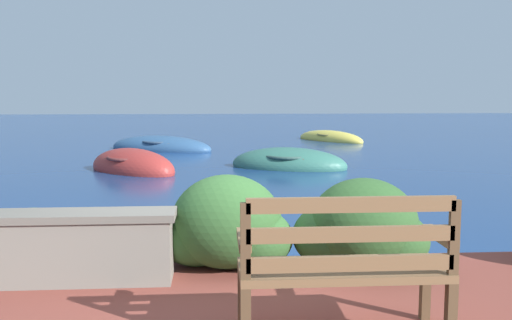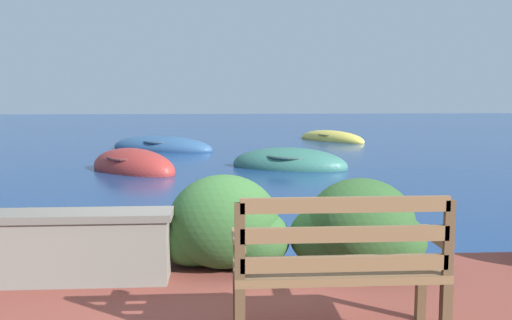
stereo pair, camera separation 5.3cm
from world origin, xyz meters
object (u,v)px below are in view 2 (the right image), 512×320
object	(u,v)px
rowboat_outer	(331,139)
rowboat_mid	(289,165)
rowboat_far	(162,148)
park_bench	(338,264)
mooring_buoy	(126,158)
rowboat_nearest	(133,168)

from	to	relation	value
rowboat_outer	rowboat_mid	bearing A→B (deg)	129.11
rowboat_mid	rowboat_far	size ratio (longest dim) A/B	0.85
park_bench	mooring_buoy	size ratio (longest dim) A/B	2.54
mooring_buoy	rowboat_nearest	bearing A→B (deg)	-76.91
rowboat_nearest	rowboat_outer	xyz separation A→B (m)	(5.92, 7.54, -0.02)
mooring_buoy	rowboat_far	bearing A→B (deg)	77.29
rowboat_nearest	rowboat_outer	bearing A→B (deg)	-84.97
rowboat_mid	rowboat_outer	distance (m)	7.56
rowboat_far	rowboat_outer	distance (m)	6.43
park_bench	mooring_buoy	world-z (taller)	park_bench
rowboat_nearest	mooring_buoy	xyz separation A→B (m)	(-0.44, 1.90, 0.01)
rowboat_outer	mooring_buoy	distance (m)	8.50
rowboat_mid	rowboat_far	distance (m)	5.41
rowboat_mid	rowboat_far	world-z (taller)	rowboat_mid
park_bench	rowboat_outer	world-z (taller)	park_bench
park_bench	rowboat_outer	distance (m)	17.10
park_bench	mooring_buoy	xyz separation A→B (m)	(-3.06, 11.13, -0.62)
rowboat_mid	rowboat_far	xyz separation A→B (m)	(-3.33, 4.27, -0.01)
rowboat_far	mooring_buoy	bearing A→B (deg)	-76.28
rowboat_nearest	rowboat_far	xyz separation A→B (m)	(0.18, 4.65, -0.01)
rowboat_nearest	rowboat_far	distance (m)	4.65
rowboat_outer	mooring_buoy	world-z (taller)	rowboat_outer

